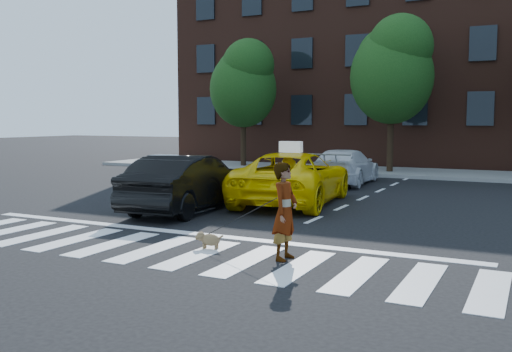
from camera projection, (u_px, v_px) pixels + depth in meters
The scene contains 13 objects.
ground at pixel (154, 249), 10.95m from camera, with size 120.00×120.00×0.00m, color black.
crosswalk at pixel (154, 249), 10.95m from camera, with size 13.00×2.40×0.01m, color silver.
stop_line at pixel (199, 234), 12.37m from camera, with size 12.00×0.30×0.01m, color silver.
sidewalk_far at pixel (381, 172), 26.53m from camera, with size 30.00×4.00×0.15m, color slate.
building at pixel (416, 58), 32.62m from camera, with size 26.00×10.00×12.00m, color #49251A.
tree_left at pixel (244, 81), 28.74m from camera, with size 3.39×3.38×6.50m.
tree_mid at pixel (393, 66), 25.37m from camera, with size 3.69×3.69×7.10m.
taxi at pixel (293, 178), 16.90m from camera, with size 2.54×5.51×1.53m, color yellow.
black_sedan at pixel (187, 183), 15.49m from camera, with size 1.63×4.68×1.54m, color black.
white_suv at pixel (345, 167), 21.97m from camera, with size 1.89×4.66×1.35m, color silver.
woman at pixel (285, 211), 10.07m from camera, with size 0.63×0.42×1.74m, color #999999.
dog at pixel (208, 239), 10.96m from camera, with size 0.57×0.30×0.33m.
taxi_sign at pixel (291, 147), 16.63m from camera, with size 0.65×0.28×0.32m, color white.
Camera 1 is at (6.55, -8.75, 2.48)m, focal length 40.00 mm.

